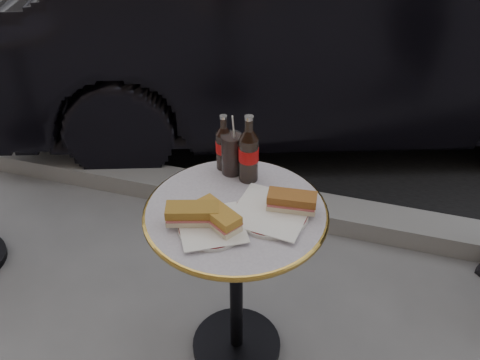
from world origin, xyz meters
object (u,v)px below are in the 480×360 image
(plate_right, at_px, (271,213))
(cola_bottle_left, at_px, (224,142))
(cola_glass, at_px, (232,154))
(parked_car, at_px, (326,25))
(plate_left, at_px, (212,228))
(cola_bottle_right, at_px, (249,149))
(bistro_table, at_px, (236,285))

(plate_right, bearing_deg, cola_bottle_left, 136.65)
(cola_glass, bearing_deg, cola_bottle_left, 149.10)
(cola_bottle_left, bearing_deg, plate_right, -43.35)
(parked_car, bearing_deg, cola_bottle_left, 157.58)
(plate_left, distance_m, cola_glass, 0.33)
(plate_right, xyz_separation_m, cola_bottle_right, (-0.13, 0.17, 0.12))
(plate_left, distance_m, cola_bottle_right, 0.32)
(plate_left, bearing_deg, plate_right, 36.85)
(cola_bottle_left, relative_size, parked_car, 0.05)
(plate_left, bearing_deg, cola_bottle_right, 82.78)
(cola_glass, bearing_deg, plate_right, -45.21)
(cola_glass, distance_m, parked_car, 1.77)
(plate_right, distance_m, cola_bottle_left, 0.33)
(plate_left, xyz_separation_m, cola_glass, (-0.03, 0.32, 0.07))
(cola_bottle_right, relative_size, parked_car, 0.06)
(cola_glass, bearing_deg, bistro_table, -69.40)
(cola_bottle_right, distance_m, cola_glass, 0.09)
(bistro_table, relative_size, cola_bottle_right, 2.85)
(plate_left, distance_m, parked_car, 2.08)
(cola_bottle_left, xyz_separation_m, cola_glass, (0.04, -0.02, -0.03))
(cola_bottle_left, bearing_deg, bistro_table, -63.51)
(bistro_table, height_order, parked_car, parked_car)
(cola_glass, bearing_deg, plate_left, -84.34)
(plate_left, bearing_deg, cola_glass, 95.66)
(plate_left, relative_size, cola_bottle_right, 0.84)
(plate_right, bearing_deg, bistro_table, -176.40)
(plate_left, relative_size, parked_car, 0.05)
(cola_bottle_left, distance_m, cola_glass, 0.05)
(cola_glass, bearing_deg, parked_car, 87.72)
(cola_bottle_left, height_order, cola_glass, cola_bottle_left)
(cola_bottle_right, bearing_deg, cola_glass, 161.42)
(cola_bottle_right, bearing_deg, bistro_table, -87.61)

